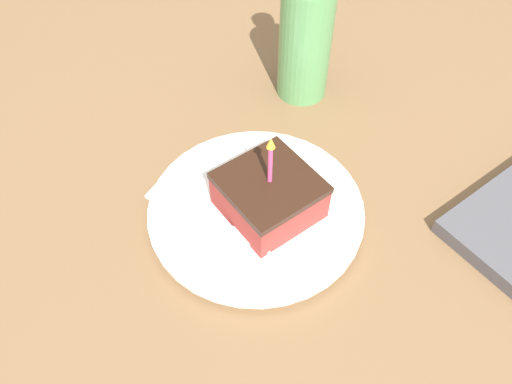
{
  "coord_description": "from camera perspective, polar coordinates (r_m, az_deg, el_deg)",
  "views": [
    {
      "loc": [
        -0.23,
        -0.3,
        0.51
      ],
      "look_at": [
        -0.01,
        0.01,
        0.05
      ],
      "focal_mm": 35.0,
      "sensor_mm": 36.0,
      "label": 1
    }
  ],
  "objects": [
    {
      "name": "fork",
      "position": [
        0.61,
        -6.61,
        -2.49
      ],
      "size": [
        0.08,
        0.16,
        0.0
      ],
      "color": "silver",
      "rests_on": "plate"
    },
    {
      "name": "cake_slice",
      "position": [
        0.59,
        1.74,
        -0.2
      ],
      "size": [
        0.1,
        0.11,
        0.12
      ],
      "color": "#99332D",
      "rests_on": "plate"
    },
    {
      "name": "plate",
      "position": [
        0.62,
        -0.0,
        -2.06
      ],
      "size": [
        0.27,
        0.27,
        0.02
      ],
      "color": "white",
      "rests_on": "ground_plane"
    },
    {
      "name": "bottle",
      "position": [
        0.75,
        5.68,
        17.13
      ],
      "size": [
        0.08,
        0.08,
        0.23
      ],
      "color": "#599959",
      "rests_on": "ground_plane"
    },
    {
      "name": "ground_plane",
      "position": [
        0.65,
        1.0,
        -3.66
      ],
      "size": [
        2.4,
        2.4,
        0.04
      ],
      "color": "brown",
      "rests_on": "ground"
    }
  ]
}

